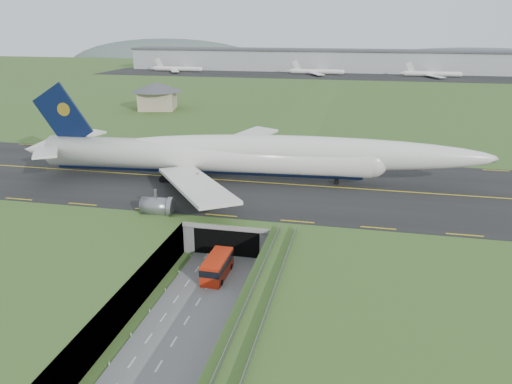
# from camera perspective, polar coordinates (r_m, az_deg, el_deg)

# --- Properties ---
(ground) EXTENTS (900.00, 900.00, 0.00)m
(ground) POSITION_cam_1_polar(r_m,az_deg,el_deg) (83.15, -4.85, -9.72)
(ground) COLOR #395321
(ground) RESTS_ON ground
(airfield_deck) EXTENTS (800.00, 800.00, 6.00)m
(airfield_deck) POSITION_cam_1_polar(r_m,az_deg,el_deg) (81.76, -4.91, -7.88)
(airfield_deck) COLOR gray
(airfield_deck) RESTS_ON ground
(trench_road) EXTENTS (12.00, 75.00, 0.20)m
(trench_road) POSITION_cam_1_polar(r_m,az_deg,el_deg) (76.92, -6.50, -12.25)
(trench_road) COLOR slate
(trench_road) RESTS_ON ground
(taxiway) EXTENTS (800.00, 44.00, 0.18)m
(taxiway) POSITION_cam_1_polar(r_m,az_deg,el_deg) (110.24, 0.02, 1.11)
(taxiway) COLOR black
(taxiway) RESTS_ON airfield_deck
(tunnel_portal) EXTENTS (17.00, 22.30, 6.00)m
(tunnel_portal) POSITION_cam_1_polar(r_m,az_deg,el_deg) (96.27, -2.03, -3.34)
(tunnel_portal) COLOR gray
(tunnel_portal) RESTS_ON ground
(guideway) EXTENTS (3.00, 53.00, 7.05)m
(guideway) POSITION_cam_1_polar(r_m,az_deg,el_deg) (62.10, -0.21, -14.73)
(guideway) COLOR #A8A8A3
(guideway) RESTS_ON ground
(jumbo_jet) EXTENTS (105.30, 65.58, 21.75)m
(jumbo_jet) POSITION_cam_1_polar(r_m,az_deg,el_deg) (109.95, -1.96, 4.19)
(jumbo_jet) COLOR white
(jumbo_jet) RESTS_ON ground
(shuttle_tram) EXTENTS (3.44, 8.67, 3.49)m
(shuttle_tram) POSITION_cam_1_polar(r_m,az_deg,el_deg) (82.42, -4.46, -8.48)
(shuttle_tram) COLOR red
(shuttle_tram) RESTS_ON ground
(service_building) EXTENTS (24.16, 24.16, 10.97)m
(service_building) POSITION_cam_1_polar(r_m,az_deg,el_deg) (208.52, -11.23, 11.00)
(service_building) COLOR tan
(service_building) RESTS_ON ground
(cargo_terminal) EXTENTS (320.00, 67.00, 15.60)m
(cargo_terminal) POSITION_cam_1_polar(r_m,az_deg,el_deg) (370.62, 9.01, 14.64)
(cargo_terminal) COLOR #B2B2B2
(cargo_terminal) RESTS_ON ground
(distant_hills) EXTENTS (700.00, 91.00, 60.00)m
(distant_hills) POSITION_cam_1_polar(r_m,az_deg,el_deg) (503.32, 17.43, 13.03)
(distant_hills) COLOR #4F5F5B
(distant_hills) RESTS_ON ground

